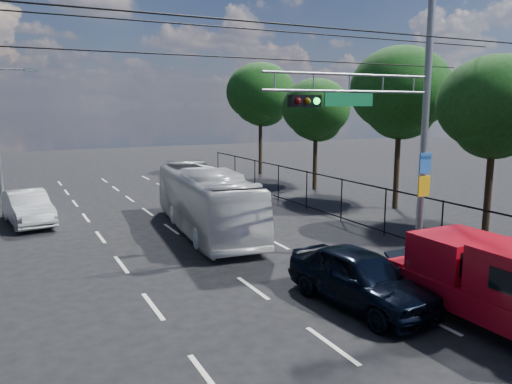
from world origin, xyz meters
TOP-DOWN VIEW (x-y plane):
  - lane_markings at (-0.00, 14.00)m, footprint 6.12×38.00m
  - signal_mast at (5.28, 7.99)m, footprint 6.43×0.39m
  - streetlight_left at (-6.33, 22.00)m, footprint 2.09×0.22m
  - utility_wires at (0.00, 8.83)m, footprint 22.00×5.04m
  - fence_right at (7.60, 12.17)m, footprint 0.06×34.03m
  - tree_right_b at (11.22, 9.02)m, footprint 4.50×4.50m
  - tree_right_c at (11.82, 15.02)m, footprint 5.10×5.10m
  - tree_right_d at (11.42, 22.02)m, footprint 4.32×4.32m
  - tree_right_e at (11.62, 30.02)m, footprint 5.28×5.28m
  - red_pickup at (4.16, 2.98)m, footprint 2.16×5.76m
  - navy_hatchback at (2.00, 5.55)m, footprint 2.24×4.74m
  - white_bus at (1.23, 14.98)m, footprint 3.25×9.85m
  - white_van at (-5.50, 19.86)m, footprint 2.20×4.76m

SIDE VIEW (x-z plane):
  - lane_markings at x=0.00m, z-range 0.00..0.01m
  - white_van at x=-5.50m, z-range 0.00..1.51m
  - navy_hatchback at x=2.00m, z-range 0.00..1.57m
  - fence_right at x=7.60m, z-range 0.03..2.03m
  - red_pickup at x=4.16m, z-range 0.07..2.20m
  - white_bus at x=1.23m, z-range 0.00..2.69m
  - streetlight_left at x=-6.33m, z-range 0.40..7.48m
  - tree_right_d at x=11.42m, z-range 1.34..8.36m
  - tree_right_b at x=11.22m, z-range 1.40..8.71m
  - signal_mast at x=5.28m, z-range 0.49..9.99m
  - tree_right_c at x=11.82m, z-range 1.59..9.88m
  - tree_right_e at x=11.62m, z-range 1.65..10.23m
  - utility_wires at x=0.00m, z-range 6.86..7.60m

